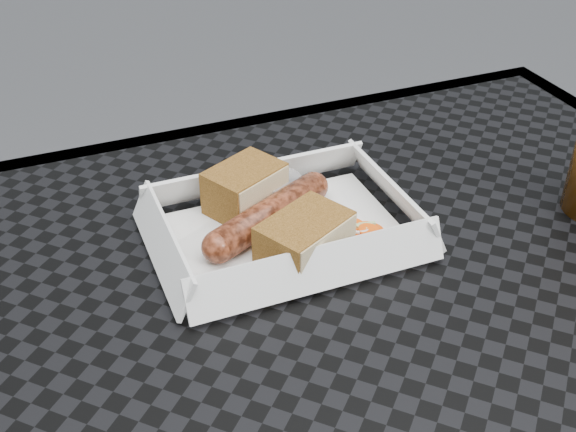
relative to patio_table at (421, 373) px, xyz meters
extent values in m
cube|color=black|center=(0.00, 0.00, 0.07)|extent=(0.80, 0.80, 0.01)
cube|color=black|center=(0.00, 0.39, 0.06)|extent=(0.80, 0.03, 0.03)
cylinder|color=black|center=(-0.35, 0.35, -0.30)|extent=(0.03, 0.03, 0.73)
cylinder|color=black|center=(0.35, 0.35, -0.30)|extent=(0.03, 0.03, 0.73)
cube|color=white|center=(-0.07, 0.15, 0.08)|extent=(0.22, 0.15, 0.00)
cylinder|color=brown|center=(-0.09, 0.16, 0.10)|extent=(0.13, 0.09, 0.03)
sphere|color=brown|center=(-0.03, 0.19, 0.10)|extent=(0.03, 0.03, 0.03)
sphere|color=brown|center=(-0.15, 0.13, 0.10)|extent=(0.03, 0.03, 0.03)
cube|color=brown|center=(-0.09, 0.20, 0.10)|extent=(0.09, 0.08, 0.05)
cube|color=brown|center=(-0.07, 0.10, 0.10)|extent=(0.10, 0.09, 0.04)
cylinder|color=#F7520A|center=(-0.01, 0.12, 0.08)|extent=(0.02, 0.02, 0.00)
torus|color=white|center=(0.00, 0.11, 0.08)|extent=(0.02, 0.02, 0.00)
cube|color=#B2D17F|center=(0.00, 0.12, 0.08)|extent=(0.02, 0.02, 0.00)
cube|color=white|center=(-0.07, 0.16, 0.08)|extent=(0.16, 0.16, 0.00)
cylinder|color=maroon|center=(-0.11, 0.21, 0.09)|extent=(0.05, 0.05, 0.03)
cylinder|color=silver|center=(-0.06, 0.20, 0.09)|extent=(0.05, 0.05, 0.03)
camera|label=1|loc=(-0.28, -0.38, 0.49)|focal=45.00mm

